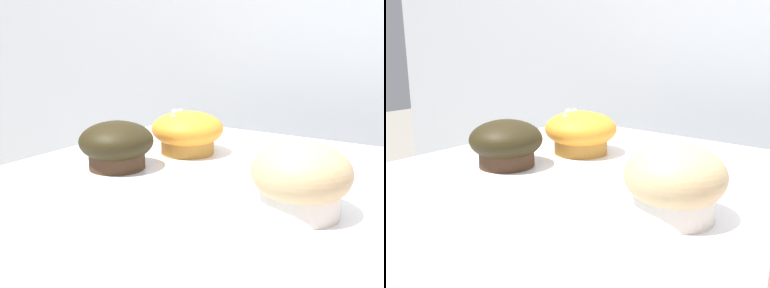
# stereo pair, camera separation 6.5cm
# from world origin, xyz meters

# --- Properties ---
(muffin_front_center) EXTENTS (0.11, 0.11, 0.07)m
(muffin_front_center) POSITION_xyz_m (-0.34, -0.04, 0.92)
(muffin_front_center) COLOR #452C1D
(muffin_front_center) RESTS_ON display_counter
(muffin_back_left) EXTENTS (0.12, 0.12, 0.08)m
(muffin_back_left) POSITION_xyz_m (-0.30, 0.09, 0.92)
(muffin_back_left) COLOR #BF8133
(muffin_back_left) RESTS_ON display_counter
(muffin_back_right) EXTENTS (0.11, 0.11, 0.09)m
(muffin_back_right) POSITION_xyz_m (-0.04, -0.06, 0.93)
(muffin_back_right) COLOR silver
(muffin_back_right) RESTS_ON display_counter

